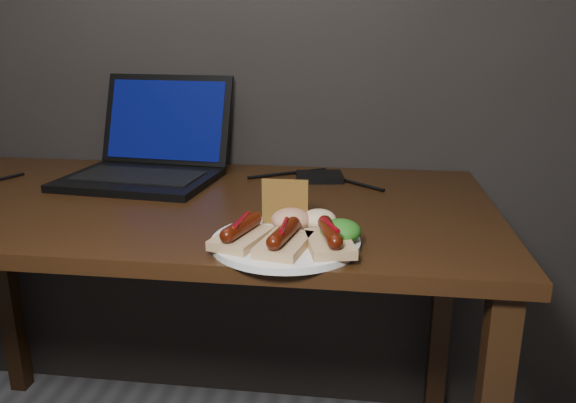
% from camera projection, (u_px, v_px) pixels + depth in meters
% --- Properties ---
extents(desk, '(1.40, 0.70, 0.75)m').
position_uv_depth(desk, '(173.00, 236.00, 1.27)').
color(desk, '#341D0D').
rests_on(desk, ground).
extents(laptop, '(0.39, 0.38, 0.25)m').
position_uv_depth(laptop, '(149.00, 157.00, 1.41)').
color(laptop, black).
rests_on(laptop, desk).
extents(hard_drive, '(0.13, 0.11, 0.02)m').
position_uv_depth(hard_drive, '(319.00, 177.00, 1.40)').
color(hard_drive, black).
rests_on(hard_drive, desk).
extents(desk_cables, '(1.00, 0.34, 0.01)m').
position_uv_depth(desk_cables, '(185.00, 181.00, 1.37)').
color(desk_cables, black).
rests_on(desk_cables, desk).
extents(plate, '(0.33, 0.33, 0.01)m').
position_uv_depth(plate, '(286.00, 242.00, 0.97)').
color(plate, white).
rests_on(plate, desk).
extents(bread_sausage_left, '(0.10, 0.13, 0.04)m').
position_uv_depth(bread_sausage_left, '(242.00, 233.00, 0.94)').
color(bread_sausage_left, '#DABD80').
rests_on(bread_sausage_left, plate).
extents(bread_sausage_center, '(0.09, 0.13, 0.04)m').
position_uv_depth(bread_sausage_center, '(284.00, 239.00, 0.91)').
color(bread_sausage_center, '#DABD80').
rests_on(bread_sausage_center, plate).
extents(bread_sausage_right, '(0.10, 0.13, 0.04)m').
position_uv_depth(bread_sausage_right, '(330.00, 238.00, 0.92)').
color(bread_sausage_right, '#DABD80').
rests_on(bread_sausage_right, plate).
extents(crispbread, '(0.08, 0.01, 0.08)m').
position_uv_depth(crispbread, '(285.00, 202.00, 1.03)').
color(crispbread, olive).
rests_on(crispbread, plate).
extents(salad_greens, '(0.07, 0.07, 0.04)m').
position_uv_depth(salad_greens, '(341.00, 231.00, 0.95)').
color(salad_greens, '#165010').
rests_on(salad_greens, plate).
extents(salsa_mound, '(0.07, 0.07, 0.04)m').
position_uv_depth(salsa_mound, '(291.00, 220.00, 1.00)').
color(salsa_mound, '#A71A10').
rests_on(salsa_mound, plate).
extents(coleslaw_mound, '(0.06, 0.06, 0.04)m').
position_uv_depth(coleslaw_mound, '(319.00, 219.00, 1.01)').
color(coleslaw_mound, white).
rests_on(coleslaw_mound, plate).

